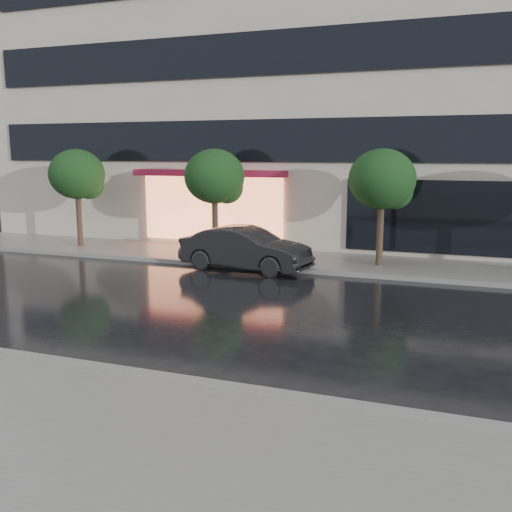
% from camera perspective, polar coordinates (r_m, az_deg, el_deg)
% --- Properties ---
extents(ground, '(120.00, 120.00, 0.00)m').
position_cam_1_polar(ground, '(11.31, -10.96, -9.82)').
color(ground, black).
rests_on(ground, ground).
extents(sidewalk_near, '(60.00, 4.50, 0.12)m').
position_cam_1_polar(sidewalk_near, '(8.89, -22.20, -15.77)').
color(sidewalk_near, slate).
rests_on(sidewalk_near, ground).
extents(sidewalk_far, '(60.00, 3.50, 0.12)m').
position_cam_1_polar(sidewalk_far, '(20.45, 3.92, -0.40)').
color(sidewalk_far, slate).
rests_on(sidewalk_far, ground).
extents(curb_near, '(60.00, 0.25, 0.14)m').
position_cam_1_polar(curb_near, '(10.50, -13.83, -11.13)').
color(curb_near, gray).
rests_on(curb_near, ground).
extents(curb_far, '(60.00, 0.25, 0.14)m').
position_cam_1_polar(curb_far, '(18.80, 2.43, -1.30)').
color(curb_far, gray).
rests_on(curb_far, ground).
extents(office_building, '(30.00, 12.76, 18.00)m').
position_cam_1_polar(office_building, '(28.07, 8.87, 20.78)').
color(office_building, beige).
rests_on(office_building, ground).
extents(bg_building_left, '(14.00, 10.00, 12.00)m').
position_cam_1_polar(bg_building_left, '(48.58, -24.23, 11.97)').
color(bg_building_left, '#59544F').
rests_on(bg_building_left, ground).
extents(tree_far_west, '(2.20, 2.20, 3.99)m').
position_cam_1_polar(tree_far_west, '(23.99, -17.31, 7.63)').
color(tree_far_west, '#33261C').
rests_on(tree_far_west, ground).
extents(tree_mid_west, '(2.20, 2.20, 3.99)m').
position_cam_1_polar(tree_mid_west, '(20.91, -3.98, 7.74)').
color(tree_mid_west, '#33261C').
rests_on(tree_mid_west, ground).
extents(tree_mid_east, '(2.20, 2.20, 3.99)m').
position_cam_1_polar(tree_mid_east, '(19.27, 12.68, 7.30)').
color(tree_mid_east, '#33261C').
rests_on(tree_mid_east, ground).
extents(parked_car, '(4.52, 2.06, 1.44)m').
position_cam_1_polar(parked_car, '(18.82, -1.06, 0.73)').
color(parked_car, black).
rests_on(parked_car, ground).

